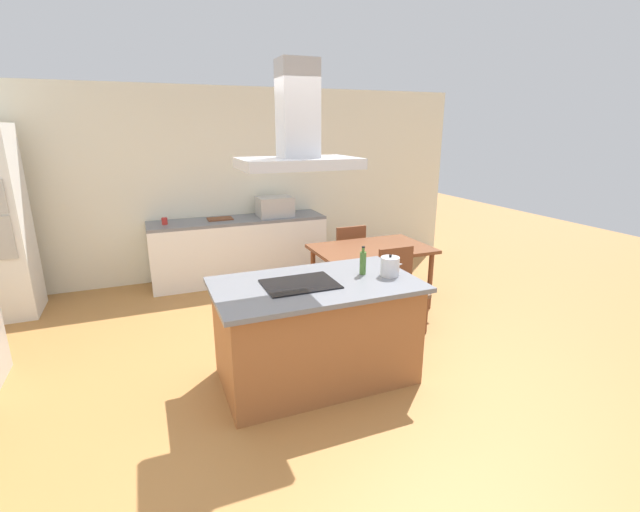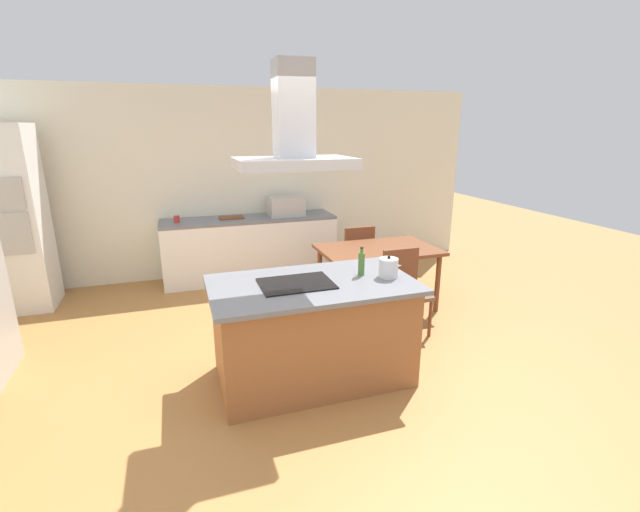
% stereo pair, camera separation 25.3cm
% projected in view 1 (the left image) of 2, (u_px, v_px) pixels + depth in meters
% --- Properties ---
extents(ground, '(16.00, 16.00, 0.00)m').
position_uv_depth(ground, '(270.00, 313.00, 5.27)').
color(ground, '#AD753D').
extents(wall_back, '(7.20, 0.10, 2.70)m').
position_uv_depth(wall_back, '(235.00, 184.00, 6.44)').
color(wall_back, silver).
rests_on(wall_back, ground).
extents(kitchen_island, '(1.73, 0.99, 0.90)m').
position_uv_depth(kitchen_island, '(316.00, 331.00, 3.81)').
color(kitchen_island, '#995B33').
rests_on(kitchen_island, ground).
extents(cooktop, '(0.60, 0.44, 0.01)m').
position_uv_depth(cooktop, '(300.00, 284.00, 3.63)').
color(cooktop, black).
rests_on(cooktop, kitchen_island).
extents(tea_kettle, '(0.22, 0.17, 0.19)m').
position_uv_depth(tea_kettle, '(390.00, 266.00, 3.83)').
color(tea_kettle, silver).
rests_on(tea_kettle, kitchen_island).
extents(olive_oil_bottle, '(0.06, 0.06, 0.26)m').
position_uv_depth(olive_oil_bottle, '(363.00, 262.00, 3.86)').
color(olive_oil_bottle, '#47722D').
rests_on(olive_oil_bottle, kitchen_island).
extents(back_counter, '(2.47, 0.62, 0.90)m').
position_uv_depth(back_counter, '(240.00, 249.00, 6.35)').
color(back_counter, white).
rests_on(back_counter, ground).
extents(countertop_microwave, '(0.50, 0.38, 0.28)m').
position_uv_depth(countertop_microwave, '(275.00, 206.00, 6.38)').
color(countertop_microwave, '#B2AFAA').
rests_on(countertop_microwave, back_counter).
extents(coffee_mug_red, '(0.08, 0.08, 0.09)m').
position_uv_depth(coffee_mug_red, '(165.00, 221.00, 5.85)').
color(coffee_mug_red, red).
rests_on(coffee_mug_red, back_counter).
extents(cutting_board, '(0.34, 0.24, 0.02)m').
position_uv_depth(cutting_board, '(220.00, 219.00, 6.18)').
color(cutting_board, brown).
rests_on(cutting_board, back_counter).
extents(dining_table, '(1.40, 0.90, 0.75)m').
position_uv_depth(dining_table, '(371.00, 254.00, 5.34)').
color(dining_table, brown).
rests_on(dining_table, ground).
extents(chair_facing_island, '(0.42, 0.42, 0.89)m').
position_uv_depth(chair_facing_island, '(400.00, 283.00, 4.80)').
color(chair_facing_island, brown).
rests_on(chair_facing_island, ground).
extents(chair_facing_back_wall, '(0.42, 0.42, 0.89)m').
position_uv_depth(chair_facing_back_wall, '(347.00, 252.00, 5.98)').
color(chair_facing_back_wall, brown).
rests_on(chair_facing_back_wall, ground).
extents(range_hood, '(0.90, 0.55, 0.78)m').
position_uv_depth(range_hood, '(298.00, 134.00, 3.29)').
color(range_hood, '#ADADB2').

